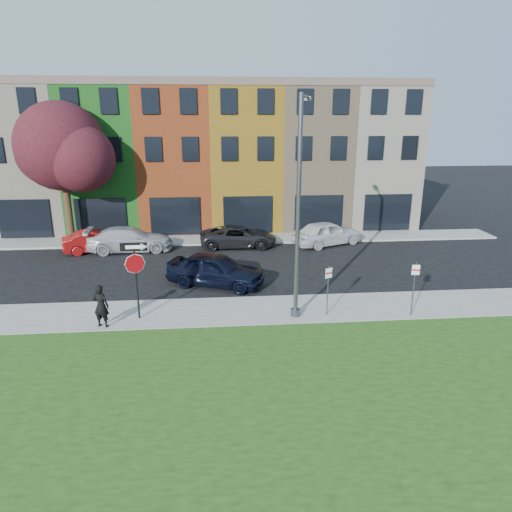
{
  "coord_description": "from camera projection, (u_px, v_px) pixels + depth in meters",
  "views": [
    {
      "loc": [
        -2.11,
        -15.0,
        8.1
      ],
      "look_at": [
        -0.47,
        4.0,
        2.23
      ],
      "focal_mm": 32.0,
      "sensor_mm": 36.0,
      "label": 1
    }
  ],
  "objects": [
    {
      "name": "ground",
      "position": [
        278.0,
        345.0,
        16.84
      ],
      "size": [
        120.0,
        120.0,
        0.0
      ],
      "primitive_type": "plane",
      "color": "black",
      "rests_on": "ground"
    },
    {
      "name": "sidewalk_near",
      "position": [
        314.0,
        309.0,
        19.84
      ],
      "size": [
        40.0,
        3.0,
        0.12
      ],
      "primitive_type": "cube",
      "color": "gray",
      "rests_on": "ground"
    },
    {
      "name": "sidewalk_far",
      "position": [
        205.0,
        240.0,
        30.86
      ],
      "size": [
        40.0,
        2.4,
        0.12
      ],
      "primitive_type": "cube",
      "color": "gray",
      "rests_on": "ground"
    },
    {
      "name": "rowhouse_block",
      "position": [
        211.0,
        158.0,
        35.34
      ],
      "size": [
        30.0,
        10.12,
        10.0
      ],
      "color": "#B8B098",
      "rests_on": "ground"
    },
    {
      "name": "stop_sign",
      "position": [
        135.0,
        265.0,
        18.11
      ],
      "size": [
        1.05,
        0.11,
        3.23
      ],
      "rotation": [
        0.0,
        0.0,
        0.02
      ],
      "color": "black",
      "rests_on": "sidewalk_near"
    },
    {
      "name": "man",
      "position": [
        101.0,
        306.0,
        17.8
      ],
      "size": [
        0.85,
        0.74,
        1.74
      ],
      "primitive_type": "imported",
      "rotation": [
        0.0,
        0.0,
        2.88
      ],
      "color": "black",
      "rests_on": "sidewalk_near"
    },
    {
      "name": "sedan_near",
      "position": [
        216.0,
        270.0,
        22.53
      ],
      "size": [
        5.37,
        6.22,
        1.65
      ],
      "primitive_type": "imported",
      "rotation": [
        0.0,
        0.0,
        1.18
      ],
      "color": "black",
      "rests_on": "ground"
    },
    {
      "name": "parked_car_red",
      "position": [
        98.0,
        241.0,
        28.28
      ],
      "size": [
        3.93,
        5.0,
        1.36
      ],
      "primitive_type": "imported",
      "rotation": [
        0.0,
        0.0,
        1.89
      ],
      "color": "maroon",
      "rests_on": "ground"
    },
    {
      "name": "parked_car_silver",
      "position": [
        130.0,
        239.0,
        28.33
      ],
      "size": [
        2.87,
        5.51,
        1.51
      ],
      "primitive_type": "imported",
      "rotation": [
        0.0,
        0.0,
        1.64
      ],
      "color": "#B5B4BA",
      "rests_on": "ground"
    },
    {
      "name": "parked_car_dark",
      "position": [
        238.0,
        237.0,
        29.27
      ],
      "size": [
        2.31,
        4.91,
        1.36
      ],
      "primitive_type": "imported",
      "rotation": [
        0.0,
        0.0,
        1.57
      ],
      "color": "black",
      "rests_on": "ground"
    },
    {
      "name": "parked_car_white",
      "position": [
        327.0,
        233.0,
        29.68
      ],
      "size": [
        5.29,
        6.05,
        1.6
      ],
      "primitive_type": "imported",
      "rotation": [
        0.0,
        0.0,
        1.98
      ],
      "color": "silver",
      "rests_on": "ground"
    },
    {
      "name": "street_lamp",
      "position": [
        299.0,
        210.0,
        17.9
      ],
      "size": [
        1.05,
        2.5,
        8.8
      ],
      "rotation": [
        0.0,
        0.0,
        -0.31
      ],
      "color": "#4C4F52",
      "rests_on": "sidewalk_near"
    },
    {
      "name": "parking_sign_a",
      "position": [
        328.0,
        284.0,
        18.75
      ],
      "size": [
        0.3,
        0.17,
        2.14
      ],
      "rotation": [
        0.0,
        0.0,
        0.43
      ],
      "color": "#4C4F52",
      "rests_on": "sidewalk_near"
    },
    {
      "name": "parking_sign_b",
      "position": [
        414.0,
        283.0,
        18.66
      ],
      "size": [
        0.32,
        0.1,
        2.33
      ],
      "rotation": [
        0.0,
        0.0,
        -0.14
      ],
      "color": "#4C4F52",
      "rests_on": "sidewalk_near"
    },
    {
      "name": "tree_purple",
      "position": [
        63.0,
        149.0,
        28.47
      ],
      "size": [
        6.6,
        5.77,
        8.91
      ],
      "color": "#2F200F",
      "rests_on": "sidewalk_far"
    }
  ]
}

